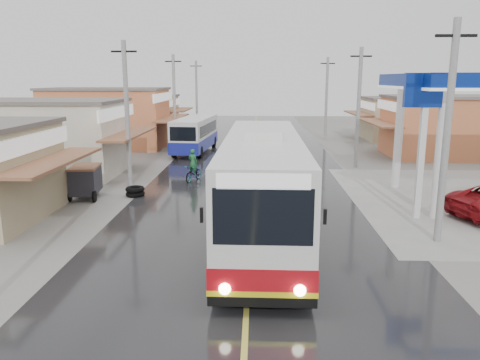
{
  "coord_description": "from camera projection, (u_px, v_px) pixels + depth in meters",
  "views": [
    {
      "loc": [
        0.26,
        -16.87,
        5.97
      ],
      "look_at": [
        -0.46,
        2.07,
        1.85
      ],
      "focal_mm": 35.0,
      "sensor_mm": 36.0,
      "label": 1
    }
  ],
  "objects": [
    {
      "name": "utility_poles_right",
      "position": [
        355.0,
        167.0,
        32.14
      ],
      "size": [
        1.6,
        36.0,
        8.0
      ],
      "primitive_type": null,
      "color": "gray",
      "rests_on": "ground"
    },
    {
      "name": "coach_bus",
      "position": [
        262.0,
        184.0,
        17.88
      ],
      "size": [
        3.12,
        13.39,
        4.17
      ],
      "rotation": [
        0.0,
        0.0,
        -0.01
      ],
      "color": "silver",
      "rests_on": "road"
    },
    {
      "name": "centre_line",
      "position": [
        254.0,
        166.0,
        32.39
      ],
      "size": [
        0.15,
        90.0,
        0.01
      ],
      "primitive_type": "cube",
      "color": "#D8CC4C",
      "rests_on": "road"
    },
    {
      "name": "tyre_stack",
      "position": [
        135.0,
        191.0,
        24.19
      ],
      "size": [
        0.98,
        0.98,
        0.5
      ],
      "color": "black",
      "rests_on": "ground"
    },
    {
      "name": "tricycle_near",
      "position": [
        85.0,
        180.0,
        23.67
      ],
      "size": [
        1.67,
        2.18,
        1.66
      ],
      "rotation": [
        0.0,
        0.0,
        0.12
      ],
      "color": "#26262D",
      "rests_on": "ground"
    },
    {
      "name": "utility_poles_left",
      "position": [
        157.0,
        163.0,
        33.63
      ],
      "size": [
        1.6,
        50.0,
        8.0
      ],
      "primitive_type": null,
      "color": "gray",
      "rests_on": "ground"
    },
    {
      "name": "road",
      "position": [
        254.0,
        166.0,
        32.4
      ],
      "size": [
        12.0,
        90.0,
        0.02
      ],
      "primitive_type": "cube",
      "color": "black",
      "rests_on": "ground"
    },
    {
      "name": "shopfronts_left",
      "position": [
        84.0,
        158.0,
        35.81
      ],
      "size": [
        11.0,
        44.0,
        5.2
      ],
      "primitive_type": null,
      "color": "tan",
      "rests_on": "ground"
    },
    {
      "name": "second_bus",
      "position": [
        195.0,
        134.0,
        38.37
      ],
      "size": [
        2.98,
        8.67,
        2.82
      ],
      "rotation": [
        0.0,
        0.0,
        -0.08
      ],
      "color": "silver",
      "rests_on": "road"
    },
    {
      "name": "cyclist",
      "position": [
        193.0,
        171.0,
        27.65
      ],
      "size": [
        1.21,
        1.92,
        1.95
      ],
      "rotation": [
        0.0,
        0.0,
        -0.35
      ],
      "color": "black",
      "rests_on": "ground"
    },
    {
      "name": "tricycle_far",
      "position": [
        110.0,
        156.0,
        30.44
      ],
      "size": [
        1.54,
        2.33,
        1.77
      ],
      "rotation": [
        0.0,
        0.0,
        -0.0
      ],
      "color": "#26262D",
      "rests_on": "ground"
    },
    {
      "name": "ground",
      "position": [
        250.0,
        239.0,
        17.75
      ],
      "size": [
        120.0,
        120.0,
        0.0
      ],
      "primitive_type": "plane",
      "color": "slate",
      "rests_on": "ground"
    }
  ]
}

